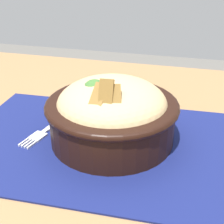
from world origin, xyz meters
TOP-DOWN VIEW (x-y plane):
  - table at (0.00, 0.00)m, footprint 1.17×0.87m
  - placemat at (-0.03, -0.01)m, footprint 0.48×0.32m
  - bowl at (-0.05, -0.02)m, footprint 0.22×0.22m
  - fork at (0.07, -0.01)m, footprint 0.04×0.13m

SIDE VIEW (x-z plane):
  - table at x=0.00m, z-range 0.30..1.05m
  - placemat at x=-0.03m, z-range 0.75..0.75m
  - fork at x=0.07m, z-range 0.75..0.76m
  - bowl at x=-0.05m, z-range 0.74..0.86m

